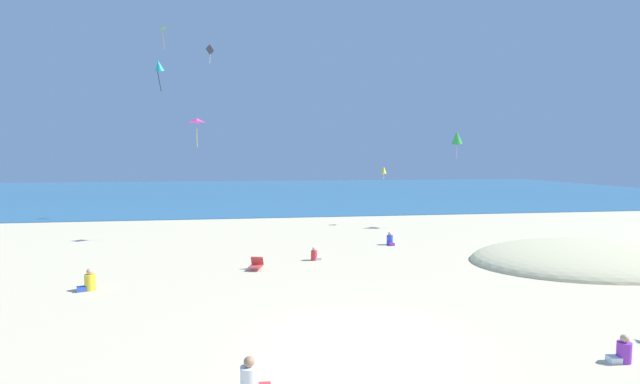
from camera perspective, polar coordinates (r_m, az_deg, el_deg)
name	(u,v)px	position (r m, az deg, el deg)	size (l,w,h in m)	color
ground_plane	(312,262)	(22.15, -1.03, -8.74)	(120.00, 120.00, 0.00)	beige
ocean_water	(272,191)	(67.72, -6.09, 0.10)	(120.00, 60.00, 0.05)	teal
dune_mound	(590,262)	(25.69, 30.81, -7.53)	(11.67, 8.17, 1.89)	beige
beach_chair_near_camera	(522,258)	(23.82, 24.12, -7.58)	(0.70, 0.74, 0.53)	#2D9956
beach_chair_mid_beach	(256,264)	(20.72, -8.03, -8.97)	(0.72, 0.79, 0.56)	#D13D3D
person_0	(251,380)	(10.53, -8.64, -22.31)	(0.66, 0.41, 0.81)	white
person_1	(390,240)	(26.52, 8.81, -5.99)	(0.39, 0.62, 0.75)	blue
person_2	(623,352)	(13.93, 33.79, -16.39)	(0.58, 0.37, 0.69)	purple
person_4	(315,255)	(22.39, -0.67, -7.97)	(0.53, 0.32, 0.65)	red
person_5	(89,282)	(19.53, -27.07, -10.09)	(0.74, 0.56, 0.83)	yellow
kite_teal	(159,66)	(22.72, -19.62, 14.73)	(0.63, 0.65, 1.44)	#1EADAD
kite_black	(210,50)	(40.04, -13.68, 16.95)	(0.61, 0.70, 1.56)	black
kite_yellow	(384,170)	(34.23, 8.03, 2.75)	(0.64, 0.65, 0.94)	yellow
kite_magenta	(197,120)	(28.88, -15.26, 8.70)	(0.80, 0.64, 1.81)	#DB3DA8
kite_lime	(163,28)	(37.53, -19.19, 18.88)	(0.70, 0.71, 1.72)	#99DB33
kite_green	(457,137)	(34.01, 16.85, 6.59)	(1.14, 1.19, 2.01)	green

